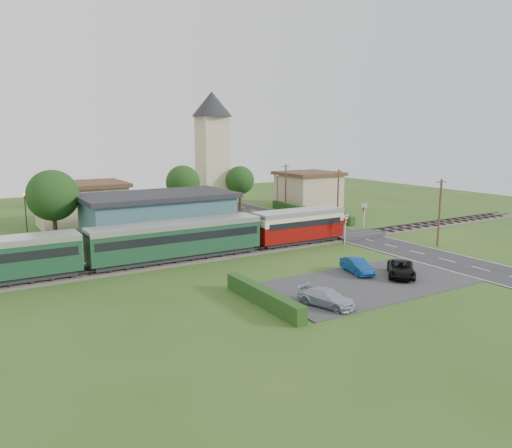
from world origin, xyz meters
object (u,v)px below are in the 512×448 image
car_park_silver (327,297)px  pedestrian_far (139,244)px  church_tower (212,142)px  house_east (308,189)px  car_park_blue (357,266)px  train (143,243)px  station_building (158,217)px  equipment_hut (96,245)px  crossing_signal_near (345,225)px  car_on_road (290,215)px  car_park_dark (401,269)px  house_west (81,204)px  pedestrian_near (230,233)px  crossing_signal_far (364,213)px

car_park_silver → pedestrian_far: (-6.62, 19.66, 0.67)m
church_tower → house_east: 17.21m
house_east → car_park_blue: bearing=-121.1°
train → station_building: bearing=62.3°
equipment_hut → pedestrian_far: (3.88, -0.04, -0.40)m
pedestrian_far → car_park_silver: bearing=-164.5°
crossing_signal_near → car_on_road: (3.55, 15.13, -1.47)m
church_tower → car_park_blue: size_ratio=4.64×
house_east → car_park_dark: size_ratio=1.97×
house_east → crossing_signal_near: (-13.60, -24.41, -0.66)m
car_on_road → car_park_dark: car_park_dark is taller
church_tower → pedestrian_far: (-19.12, -22.84, -8.87)m
house_west → pedestrian_near: 22.44m
equipment_hut → church_tower: (23.00, 22.80, 8.48)m
crossing_signal_far → car_on_road: size_ratio=0.90×
crossing_signal_near → car_park_dark: crossing_signal_near is taller
equipment_hut → station_building: bearing=35.9°
equipment_hut → car_on_road: equipment_hut is taller
house_west → crossing_signal_near: house_west is taller
station_building → car_park_silver: size_ratio=3.86×
crossing_signal_near → car_on_road: size_ratio=0.90×
car_park_silver → car_park_dark: car_park_dark is taller
station_building → car_on_road: (19.95, 3.73, -2.02)m
equipment_hut → crossing_signal_far: (31.60, -0.81, 0.39)m
church_tower → house_east: church_tower is taller
house_west → car_park_silver: size_ratio=2.60×
train → car_park_silver: train is taller
car_park_silver → pedestrian_far: pedestrian_far is taller
station_building → house_west: house_west is taller
crossing_signal_far → train: bearing=-175.2°
equipment_hut → house_west: house_west is taller
equipment_hut → church_tower: 33.48m
car_park_silver → house_west: bearing=82.3°
crossing_signal_near → car_park_blue: size_ratio=0.86×
house_east → station_building: bearing=-156.6°
car_on_road → car_park_dark: size_ratio=0.82×
house_east → car_park_silver: 47.36m
equipment_hut → car_park_silver: equipment_hut is taller
house_east → crossing_signal_far: size_ratio=2.69×
car_park_silver → church_tower: bearing=55.2°
train → house_east: bearing=32.4°
crossing_signal_far → pedestrian_far: bearing=178.4°
car_park_blue → car_park_silver: car_park_blue is taller
train → car_park_dark: size_ratio=9.69×
train → car_park_blue: size_ratio=11.38×
train → pedestrian_far: size_ratio=23.96×
train → house_west: size_ratio=4.00×
car_on_road → car_park_blue: bearing=158.7°
house_east → car_park_blue: size_ratio=2.32×
crossing_signal_far → station_building: bearing=164.4°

